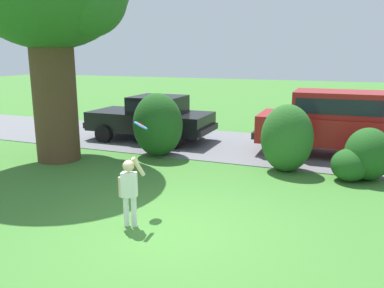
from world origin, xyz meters
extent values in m
plane|color=#3D752D|center=(0.00, 0.00, 0.00)|extent=(80.00, 80.00, 0.00)
cube|color=slate|center=(0.00, 6.68, 0.01)|extent=(28.00, 4.40, 0.02)
cylinder|color=#513823|center=(-4.97, 3.13, 1.82)|extent=(1.19, 1.19, 3.63)
ellipsoid|color=#286023|center=(-5.59, 4.20, 4.42)|extent=(2.43, 2.43, 2.43)
ellipsoid|color=#1E511C|center=(-2.51, 4.57, 0.93)|extent=(1.50, 1.32, 1.87)
ellipsoid|color=#286023|center=(1.26, 4.38, 0.87)|extent=(1.32, 1.11, 1.74)
ellipsoid|color=#1E511C|center=(3.19, 4.39, 0.64)|extent=(1.09, 1.16, 1.27)
ellipsoid|color=#1E511C|center=(2.80, 4.12, 0.39)|extent=(0.88, 0.88, 0.79)
cube|color=black|center=(-3.74, 6.43, 0.68)|extent=(4.21, 1.86, 0.64)
cube|color=black|center=(-3.43, 6.43, 1.28)|extent=(1.69, 1.63, 0.56)
cube|color=black|center=(-3.43, 6.43, 1.28)|extent=(1.55, 1.65, 0.34)
cylinder|color=black|center=(-5.04, 5.49, 0.30)|extent=(0.60, 0.22, 0.60)
cylinder|color=black|center=(-5.05, 7.37, 0.30)|extent=(0.60, 0.22, 0.60)
cylinder|color=black|center=(-2.43, 5.50, 0.30)|extent=(0.60, 0.22, 0.60)
cylinder|color=black|center=(-2.44, 7.38, 0.30)|extent=(0.60, 0.22, 0.60)
cube|color=black|center=(-5.88, 6.42, 0.52)|extent=(0.13, 1.75, 0.20)
cube|color=black|center=(-1.60, 6.44, 0.52)|extent=(0.13, 1.75, 0.20)
cube|color=maroon|center=(2.38, 6.51, 0.80)|extent=(4.54, 1.94, 0.80)
cube|color=maroon|center=(2.38, 6.51, 1.56)|extent=(2.51, 1.68, 0.72)
cube|color=black|center=(2.38, 6.51, 1.56)|extent=(2.31, 1.69, 0.43)
cylinder|color=black|center=(1.01, 5.54, 0.34)|extent=(0.68, 0.24, 0.68)
cylinder|color=black|center=(0.96, 7.42, 0.34)|extent=(0.68, 0.24, 0.68)
cylinder|color=black|center=(3.75, 7.48, 0.34)|extent=(0.68, 0.24, 0.68)
cube|color=black|center=(0.09, 6.46, 0.60)|extent=(0.16, 1.75, 0.20)
cylinder|color=white|center=(-0.82, -0.07, 0.28)|extent=(0.10, 0.10, 0.55)
cylinder|color=white|center=(-0.68, -0.04, 0.28)|extent=(0.10, 0.10, 0.55)
cube|color=white|center=(-0.75, -0.06, 0.77)|extent=(0.29, 0.21, 0.44)
sphere|color=beige|center=(-0.75, -0.06, 1.11)|extent=(0.20, 0.20, 0.20)
cylinder|color=beige|center=(-0.61, 0.03, 1.09)|extent=(0.17, 0.27, 0.39)
cylinder|color=beige|center=(-0.91, -0.09, 0.72)|extent=(0.07, 0.07, 0.36)
cylinder|color=#337FDB|center=(-0.98, 0.82, 1.65)|extent=(0.30, 0.27, 0.22)
cylinder|color=red|center=(-0.98, 0.82, 1.66)|extent=(0.17, 0.16, 0.13)
camera|label=1|loc=(2.70, -5.75, 3.00)|focal=37.26mm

